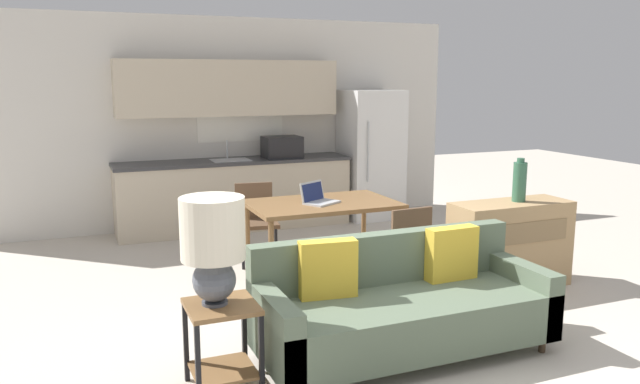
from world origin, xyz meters
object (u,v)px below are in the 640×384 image
at_px(dining_table, 322,209).
at_px(couch, 400,306).
at_px(credenza, 510,244).
at_px(vase, 520,181).
at_px(table_lamp, 213,242).
at_px(dining_chair_near_right, 403,245).
at_px(side_table, 222,333).
at_px(refrigerator, 371,155).
at_px(laptop, 318,198).
at_px(dining_chair_far_left, 256,218).

height_order(dining_table, couch, couch).
bearing_deg(dining_table, credenza, -29.79).
xyz_separation_m(dining_table, vase, (1.61, -0.87, 0.30)).
bearing_deg(credenza, table_lamp, -163.06).
bearing_deg(dining_table, dining_chair_near_right, -59.71).
xyz_separation_m(side_table, vase, (3.03, 0.93, 0.62)).
bearing_deg(side_table, refrigerator, 52.73).
height_order(refrigerator, couch, refrigerator).
relative_size(couch, table_lamp, 3.09).
relative_size(couch, credenza, 1.82).
relative_size(refrigerator, table_lamp, 2.64).
distance_m(dining_table, laptop, 0.13).
distance_m(refrigerator, couch, 4.42).
height_order(credenza, dining_chair_far_left, dining_chair_far_left).
xyz_separation_m(table_lamp, credenza, (2.99, 0.91, -0.55)).
bearing_deg(laptop, side_table, -157.22).
height_order(couch, table_lamp, table_lamp).
height_order(refrigerator, side_table, refrigerator).
distance_m(refrigerator, dining_chair_far_left, 2.61).
relative_size(vase, dining_chair_near_right, 0.49).
bearing_deg(dining_chair_near_right, table_lamp, 24.59).
relative_size(refrigerator, dining_chair_near_right, 2.12).
xyz_separation_m(side_table, dining_chair_near_right, (1.87, 1.03, 0.10)).
bearing_deg(dining_chair_near_right, couch, 55.89).
distance_m(refrigerator, dining_chair_near_right, 3.29).
height_order(couch, credenza, couch).
bearing_deg(table_lamp, dining_table, 50.80).
relative_size(refrigerator, credenza, 1.55).
bearing_deg(vase, dining_chair_far_left, 141.32).
bearing_deg(refrigerator, table_lamp, -127.72).
relative_size(credenza, vase, 2.82).
bearing_deg(dining_chair_near_right, dining_table, -63.12).
xyz_separation_m(table_lamp, laptop, (1.40, 1.77, -0.15)).
xyz_separation_m(dining_chair_near_right, dining_chair_far_left, (-0.89, 1.54, 0.00)).
height_order(refrigerator, laptop, refrigerator).
bearing_deg(couch, table_lamp, -178.27).
distance_m(couch, table_lamp, 1.47).
distance_m(table_lamp, laptop, 2.26).
bearing_deg(credenza, refrigerator, 87.54).
xyz_separation_m(dining_table, dining_chair_near_right, (0.45, -0.77, -0.21)).
bearing_deg(dining_table, side_table, -128.22).
relative_size(refrigerator, laptop, 4.37).
xyz_separation_m(dining_table, dining_chair_far_left, (-0.44, 0.77, -0.21)).
bearing_deg(laptop, dining_chair_near_right, -85.84).
distance_m(refrigerator, side_table, 5.13).
distance_m(side_table, laptop, 2.29).
bearing_deg(dining_chair_near_right, credenza, 171.05).
distance_m(side_table, credenza, 3.10).
bearing_deg(side_table, table_lamp, 152.49).
relative_size(side_table, credenza, 0.49).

